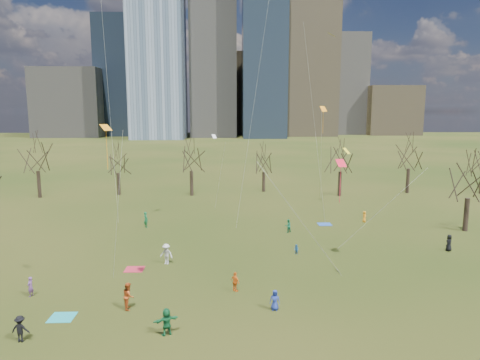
{
  "coord_description": "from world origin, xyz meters",
  "views": [
    {
      "loc": [
        -1.27,
        -28.59,
        13.52
      ],
      "look_at": [
        0.0,
        12.0,
        7.0
      ],
      "focal_mm": 32.0,
      "sensor_mm": 36.0,
      "label": 1
    }
  ],
  "objects_px": {
    "person_0": "(275,300)",
    "person_2": "(129,296)",
    "blanket_navy": "(325,224)",
    "person_4": "(235,282)",
    "blanket_teal": "(62,317)",
    "blanket_crimson": "(135,269)"
  },
  "relations": [
    {
      "from": "person_0",
      "to": "person_2",
      "type": "xyz_separation_m",
      "value": [
        -10.08,
        0.52,
        0.23
      ]
    },
    {
      "from": "person_0",
      "to": "person_2",
      "type": "relative_size",
      "value": 0.76
    },
    {
      "from": "person_0",
      "to": "person_2",
      "type": "height_order",
      "value": "person_2"
    },
    {
      "from": "blanket_navy",
      "to": "person_4",
      "type": "xyz_separation_m",
      "value": [
        -11.23,
        -19.2,
        0.75
      ]
    },
    {
      "from": "blanket_teal",
      "to": "blanket_navy",
      "type": "bearing_deg",
      "value": 45.26
    },
    {
      "from": "blanket_teal",
      "to": "person_4",
      "type": "distance_m",
      "value": 12.22
    },
    {
      "from": "person_2",
      "to": "blanket_crimson",
      "type": "bearing_deg",
      "value": 0.71
    },
    {
      "from": "blanket_crimson",
      "to": "person_2",
      "type": "height_order",
      "value": "person_2"
    },
    {
      "from": "blanket_teal",
      "to": "blanket_crimson",
      "type": "xyz_separation_m",
      "value": [
        2.94,
        8.66,
        0.0
      ]
    },
    {
      "from": "blanket_teal",
      "to": "person_0",
      "type": "xyz_separation_m",
      "value": [
        14.24,
        0.65,
        0.7
      ]
    },
    {
      "from": "blanket_navy",
      "to": "person_0",
      "type": "distance_m",
      "value": 23.96
    },
    {
      "from": "person_0",
      "to": "person_2",
      "type": "bearing_deg",
      "value": -173.87
    },
    {
      "from": "blanket_crimson",
      "to": "person_4",
      "type": "bearing_deg",
      "value": -29.25
    },
    {
      "from": "blanket_teal",
      "to": "person_2",
      "type": "height_order",
      "value": "person_2"
    },
    {
      "from": "blanket_crimson",
      "to": "person_4",
      "type": "distance_m",
      "value": 9.93
    },
    {
      "from": "person_0",
      "to": "person_2",
      "type": "distance_m",
      "value": 10.1
    },
    {
      "from": "person_4",
      "to": "blanket_crimson",
      "type": "bearing_deg",
      "value": 20.85
    },
    {
      "from": "blanket_teal",
      "to": "person_0",
      "type": "relative_size",
      "value": 1.12
    },
    {
      "from": "blanket_navy",
      "to": "person_2",
      "type": "xyz_separation_m",
      "value": [
        -18.65,
        -21.85,
        0.93
      ]
    },
    {
      "from": "blanket_teal",
      "to": "blanket_crimson",
      "type": "relative_size",
      "value": 1.0
    },
    {
      "from": "blanket_teal",
      "to": "person_0",
      "type": "height_order",
      "value": "person_0"
    },
    {
      "from": "blanket_crimson",
      "to": "person_4",
      "type": "xyz_separation_m",
      "value": [
        8.64,
        -4.84,
        0.75
      ]
    }
  ]
}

